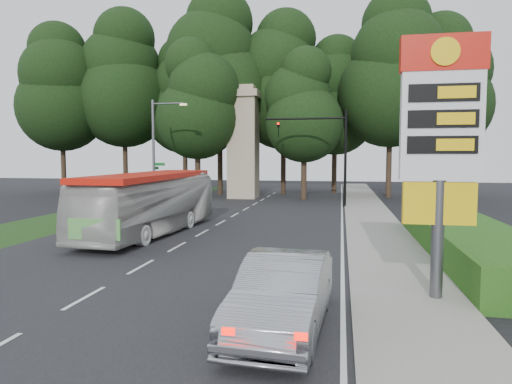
% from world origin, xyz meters
% --- Properties ---
extents(ground, '(120.00, 120.00, 0.00)m').
position_xyz_m(ground, '(0.00, 0.00, 0.00)').
color(ground, black).
rests_on(ground, ground).
extents(road_surface, '(14.00, 80.00, 0.02)m').
position_xyz_m(road_surface, '(0.00, 12.00, 0.01)').
color(road_surface, black).
rests_on(road_surface, ground).
extents(sidewalk_right, '(3.00, 80.00, 0.12)m').
position_xyz_m(sidewalk_right, '(8.50, 12.00, 0.06)').
color(sidewalk_right, gray).
rests_on(sidewalk_right, ground).
extents(grass_verge_left, '(5.00, 50.00, 0.02)m').
position_xyz_m(grass_verge_left, '(-9.50, 18.00, 0.01)').
color(grass_verge_left, '#193814').
rests_on(grass_verge_left, ground).
extents(hedge, '(3.00, 14.00, 1.20)m').
position_xyz_m(hedge, '(11.50, 8.00, 0.60)').
color(hedge, '#265115').
rests_on(hedge, ground).
extents(gas_station_pylon, '(2.10, 0.45, 6.85)m').
position_xyz_m(gas_station_pylon, '(9.20, 1.99, 4.45)').
color(gas_station_pylon, '#59595E').
rests_on(gas_station_pylon, ground).
extents(traffic_signal_mast, '(6.10, 0.35, 7.20)m').
position_xyz_m(traffic_signal_mast, '(5.68, 24.00, 4.67)').
color(traffic_signal_mast, black).
rests_on(traffic_signal_mast, ground).
extents(streetlight_signs, '(2.75, 0.98, 8.00)m').
position_xyz_m(streetlight_signs, '(-6.99, 22.01, 4.44)').
color(streetlight_signs, '#59595E').
rests_on(streetlight_signs, ground).
extents(monument, '(3.00, 3.00, 10.05)m').
position_xyz_m(monument, '(-2.00, 30.00, 5.10)').
color(monument, tan).
rests_on(monument, ground).
extents(tree_far_west, '(8.96, 8.96, 17.60)m').
position_xyz_m(tree_far_west, '(-22.00, 33.00, 10.68)').
color(tree_far_west, '#2D2116').
rests_on(tree_far_west, ground).
extents(tree_west_mid, '(9.80, 9.80, 19.25)m').
position_xyz_m(tree_west_mid, '(-16.00, 35.00, 11.69)').
color(tree_west_mid, '#2D2116').
rests_on(tree_west_mid, ground).
extents(tree_west_near, '(8.40, 8.40, 16.50)m').
position_xyz_m(tree_west_near, '(-10.00, 37.00, 10.02)').
color(tree_west_near, '#2D2116').
rests_on(tree_west_near, ground).
extents(tree_center_left, '(10.08, 10.08, 19.80)m').
position_xyz_m(tree_center_left, '(-5.00, 33.00, 12.02)').
color(tree_center_left, '#2D2116').
rests_on(tree_center_left, ground).
extents(tree_center_right, '(9.24, 9.24, 18.15)m').
position_xyz_m(tree_center_right, '(1.00, 35.00, 11.02)').
color(tree_center_right, '#2D2116').
rests_on(tree_center_right, ground).
extents(tree_east_near, '(8.12, 8.12, 15.95)m').
position_xyz_m(tree_east_near, '(6.00, 37.00, 9.68)').
color(tree_east_near, '#2D2116').
rests_on(tree_east_near, ground).
extents(tree_east_mid, '(9.52, 9.52, 18.70)m').
position_xyz_m(tree_east_mid, '(11.00, 33.00, 11.35)').
color(tree_east_mid, '#2D2116').
rests_on(tree_east_mid, ground).
extents(tree_far_east, '(8.68, 8.68, 17.05)m').
position_xyz_m(tree_far_east, '(16.00, 35.00, 10.35)').
color(tree_far_east, '#2D2116').
rests_on(tree_far_east, ground).
extents(tree_monument_left, '(7.28, 7.28, 14.30)m').
position_xyz_m(tree_monument_left, '(-6.00, 29.00, 8.68)').
color(tree_monument_left, '#2D2116').
rests_on(tree_monument_left, ground).
extents(tree_monument_right, '(6.72, 6.72, 13.20)m').
position_xyz_m(tree_monument_right, '(3.50, 29.50, 8.01)').
color(tree_monument_right, '#2D2116').
rests_on(tree_monument_right, ground).
extents(transit_bus, '(3.20, 10.83, 2.98)m').
position_xyz_m(transit_bus, '(-2.39, 10.38, 1.49)').
color(transit_bus, beige).
rests_on(transit_bus, ground).
extents(sedan_silver, '(2.02, 5.06, 1.64)m').
position_xyz_m(sedan_silver, '(5.50, -0.68, 0.82)').
color(sedan_silver, '#A0A1A7').
rests_on(sedan_silver, ground).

